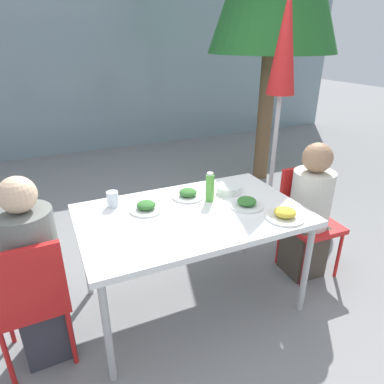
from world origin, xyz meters
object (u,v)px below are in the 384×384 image
at_px(bottle, 210,187).
at_px(drinking_cup, 113,199).
at_px(person_right, 308,215).
at_px(salad_bowl, 229,189).
at_px(closed_umbrella, 283,64).
at_px(person_left, 36,277).
at_px(chair_right, 307,212).
at_px(chair_left, 29,296).

height_order(bottle, drinking_cup, bottle).
relative_size(person_right, salad_bowl, 5.98).
bearing_deg(bottle, salad_bowl, 18.70).
distance_m(closed_umbrella, drinking_cup, 1.96).
height_order(person_left, drinking_cup, person_left).
bearing_deg(person_left, person_right, -2.19).
distance_m(chair_right, closed_umbrella, 1.35).
bearing_deg(person_right, person_left, 2.19).
height_order(chair_right, closed_umbrella, closed_umbrella).
bearing_deg(chair_left, bottle, 8.60).
bearing_deg(drinking_cup, person_right, -13.61).
bearing_deg(chair_left, person_right, 0.11).
xyz_separation_m(person_right, drinking_cup, (-1.45, 0.35, 0.27)).
xyz_separation_m(chair_left, chair_right, (2.09, 0.15, 0.00)).
distance_m(chair_right, person_right, 0.10).
bearing_deg(person_left, closed_umbrella, 18.46).
relative_size(bottle, drinking_cup, 1.99).
height_order(person_left, person_right, person_left).
xyz_separation_m(person_left, drinking_cup, (0.54, 0.35, 0.24)).
bearing_deg(closed_umbrella, bottle, -147.09).
relative_size(person_left, chair_right, 1.36).
height_order(chair_right, bottle, bottle).
height_order(chair_left, chair_right, same).
bearing_deg(person_right, salad_bowl, -17.65).
distance_m(person_right, bottle, 0.88).
height_order(person_right, bottle, person_right).
distance_m(closed_umbrella, salad_bowl, 1.36).
bearing_deg(chair_right, bottle, -2.76).
bearing_deg(salad_bowl, person_left, -171.11).
bearing_deg(bottle, person_right, -10.87).
bearing_deg(bottle, chair_left, -169.37).
height_order(chair_left, bottle, bottle).
distance_m(chair_left, chair_right, 2.10).
bearing_deg(chair_left, person_left, 58.02).
bearing_deg(chair_right, person_right, 58.02).
distance_m(person_right, closed_umbrella, 1.39).
distance_m(chair_left, closed_umbrella, 2.71).
xyz_separation_m(chair_right, bottle, (-0.86, 0.08, 0.34)).
height_order(closed_umbrella, salad_bowl, closed_umbrella).
bearing_deg(closed_umbrella, salad_bowl, -144.37).
bearing_deg(drinking_cup, chair_left, -143.73).
xyz_separation_m(drinking_cup, salad_bowl, (0.84, -0.13, -0.03)).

